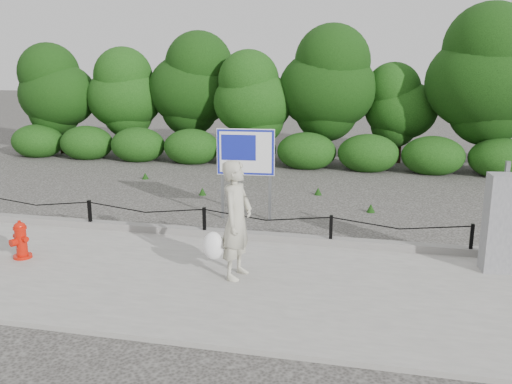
{
  "coord_description": "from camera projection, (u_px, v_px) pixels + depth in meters",
  "views": [
    {
      "loc": [
        3.26,
        -9.8,
        3.54
      ],
      "look_at": [
        1.01,
        0.2,
        1.0
      ],
      "focal_mm": 38.0,
      "sensor_mm": 36.0,
      "label": 1
    }
  ],
  "objects": [
    {
      "name": "ground",
      "position": [
        205.0,
        240.0,
        10.83
      ],
      "size": [
        90.0,
        90.0,
        0.0
      ],
      "primitive_type": "plane",
      "color": "#2D2B28",
      "rests_on": "ground"
    },
    {
      "name": "fire_hydrant",
      "position": [
        21.0,
        240.0,
        9.57
      ],
      "size": [
        0.42,
        0.42,
        0.69
      ],
      "rotation": [
        0.0,
        0.0,
        -0.4
      ],
      "color": "red",
      "rests_on": "sidewalk"
    },
    {
      "name": "chain_barrier",
      "position": [
        204.0,
        218.0,
        10.72
      ],
      "size": [
        10.06,
        0.06,
        0.6
      ],
      "color": "black",
      "rests_on": "sidewalk"
    },
    {
      "name": "advertising_sign",
      "position": [
        245.0,
        156.0,
        11.88
      ],
      "size": [
        1.28,
        0.2,
        2.05
      ],
      "rotation": [
        0.0,
        0.0,
        0.08
      ],
      "color": "slate",
      "rests_on": "ground"
    },
    {
      "name": "utility_cabinet",
      "position": [
        505.0,
        223.0,
        8.88
      ],
      "size": [
        0.67,
        0.49,
        1.82
      ],
      "rotation": [
        0.0,
        0.0,
        0.13
      ],
      "color": "gray",
      "rests_on": "sidewalk"
    },
    {
      "name": "treeline",
      "position": [
        302.0,
        87.0,
        18.51
      ],
      "size": [
        20.17,
        3.83,
        5.09
      ],
      "color": "black",
      "rests_on": "ground"
    },
    {
      "name": "curb",
      "position": [
        205.0,
        232.0,
        10.84
      ],
      "size": [
        14.0,
        0.22,
        0.14
      ],
      "primitive_type": "cube",
      "color": "slate",
      "rests_on": "sidewalk"
    },
    {
      "name": "sidewalk",
      "position": [
        167.0,
        276.0,
        8.92
      ],
      "size": [
        14.0,
        4.0,
        0.08
      ],
      "primitive_type": "cube",
      "color": "gray",
      "rests_on": "ground"
    },
    {
      "name": "pedestrian",
      "position": [
        235.0,
        222.0,
        8.6
      ],
      "size": [
        0.81,
        0.77,
        1.92
      ],
      "rotation": [
        0.0,
        0.0,
        1.41
      ],
      "color": "#B1AE98",
      "rests_on": "sidewalk"
    }
  ]
}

